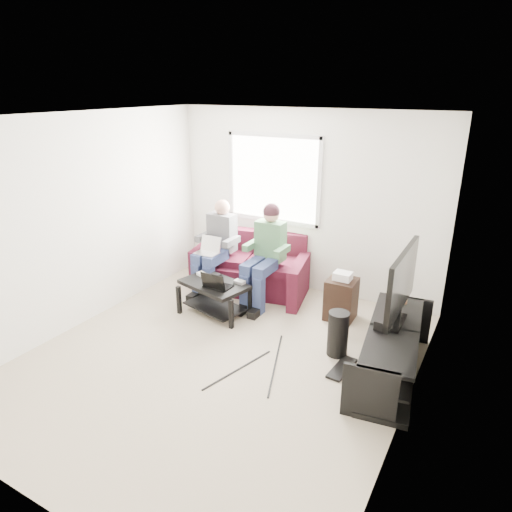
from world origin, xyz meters
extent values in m
plane|color=tan|center=(0.00, 0.00, 0.00)|extent=(4.50, 4.50, 0.00)
plane|color=white|center=(0.00, 0.00, 2.60)|extent=(4.50, 4.50, 0.00)
plane|color=white|center=(0.00, 2.25, 1.30)|extent=(4.50, 0.00, 4.50)
plane|color=white|center=(0.00, -2.25, 1.30)|extent=(4.50, 0.00, 4.50)
plane|color=white|center=(-2.00, 0.00, 1.30)|extent=(0.00, 4.50, 4.50)
plane|color=white|center=(2.00, 0.00, 1.30)|extent=(0.00, 4.50, 4.50)
cube|color=white|center=(-0.50, 2.24, 1.60)|extent=(1.40, 0.01, 1.20)
cube|color=silver|center=(-0.50, 2.23, 1.60)|extent=(1.48, 0.04, 1.28)
cube|color=#4C1324|center=(-0.64, 1.77, 0.21)|extent=(1.59, 1.06, 0.41)
cube|color=#4C1324|center=(-0.64, 2.11, 0.62)|extent=(1.47, 0.50, 0.42)
cube|color=#4C1324|center=(-1.45, 1.77, 0.29)|extent=(0.33, 0.89, 0.59)
cube|color=#4C1324|center=(0.16, 1.77, 0.29)|extent=(0.33, 0.89, 0.59)
cube|color=#4C1324|center=(-1.01, 1.75, 0.46)|extent=(0.81, 0.79, 0.10)
cube|color=#4C1324|center=(-0.28, 1.75, 0.46)|extent=(0.81, 0.79, 0.10)
cube|color=navy|center=(-1.14, 1.35, 0.58)|extent=(0.16, 0.45, 0.14)
cube|color=navy|center=(-0.94, 1.35, 0.58)|extent=(0.16, 0.45, 0.14)
cube|color=navy|center=(-1.14, 1.16, 0.26)|extent=(0.13, 0.13, 0.51)
cube|color=navy|center=(-0.94, 1.16, 0.26)|extent=(0.13, 0.13, 0.51)
cube|color=#5C5C62|center=(-1.04, 1.67, 0.86)|extent=(0.40, 0.22, 0.55)
sphere|color=tan|center=(-1.04, 1.69, 1.23)|extent=(0.22, 0.22, 0.22)
cube|color=navy|center=(-0.34, 1.35, 0.58)|extent=(0.16, 0.45, 0.14)
cube|color=navy|center=(-0.14, 1.35, 0.58)|extent=(0.16, 0.45, 0.14)
cube|color=navy|center=(-0.34, 1.16, 0.26)|extent=(0.13, 0.13, 0.51)
cube|color=navy|center=(-0.14, 1.16, 0.26)|extent=(0.13, 0.13, 0.51)
cube|color=#5A5D5D|center=(-0.24, 1.67, 0.86)|extent=(0.40, 0.22, 0.55)
sphere|color=tan|center=(-0.24, 1.69, 1.23)|extent=(0.22, 0.22, 0.22)
sphere|color=#30181F|center=(-0.24, 1.69, 1.27)|extent=(0.23, 0.23, 0.23)
cube|color=black|center=(-0.66, 0.88, 0.42)|extent=(0.98, 0.73, 0.05)
cube|color=black|center=(-0.66, 0.88, 0.10)|extent=(0.89, 0.63, 0.02)
cube|color=black|center=(-1.07, 0.64, 0.20)|extent=(0.05, 0.05, 0.39)
cube|color=black|center=(-0.25, 0.64, 0.20)|extent=(0.05, 0.05, 0.39)
cube|color=black|center=(-1.07, 1.12, 0.20)|extent=(0.05, 0.05, 0.39)
cube|color=black|center=(-0.25, 1.12, 0.20)|extent=(0.05, 0.05, 0.39)
cube|color=silver|center=(-0.94, 1.00, 0.46)|extent=(0.16, 0.13, 0.04)
cube|color=black|center=(-0.76, 1.06, 0.46)|extent=(0.15, 0.11, 0.04)
cube|color=gray|center=(-0.36, 1.03, 0.46)|extent=(0.15, 0.10, 0.04)
cube|color=black|center=(1.74, 0.63, 0.53)|extent=(0.72, 1.71, 0.04)
cube|color=black|center=(1.74, 0.63, 0.28)|extent=(0.68, 1.65, 0.03)
cube|color=black|center=(1.74, 0.63, 0.03)|extent=(0.72, 1.71, 0.06)
cube|color=black|center=(1.74, -0.18, 0.28)|extent=(0.50, 0.11, 0.55)
cube|color=black|center=(1.74, 1.44, 0.28)|extent=(0.50, 0.11, 0.55)
cube|color=black|center=(1.74, 0.73, 0.57)|extent=(0.12, 0.40, 0.04)
cube|color=black|center=(1.74, 0.73, 0.65)|extent=(0.06, 0.06, 0.12)
cube|color=black|center=(1.74, 0.73, 1.04)|extent=(0.05, 1.10, 0.65)
cube|color=#E13587|center=(1.71, 0.73, 1.04)|extent=(0.01, 1.01, 0.58)
cube|color=black|center=(1.62, 0.73, 0.60)|extent=(0.12, 0.50, 0.10)
cylinder|color=#9E6344|center=(1.69, 1.26, 0.61)|extent=(0.08, 0.08, 0.12)
cube|color=silver|center=(1.74, 0.23, 0.32)|extent=(0.30, 0.22, 0.06)
cube|color=gray|center=(1.74, 0.93, 0.33)|extent=(0.34, 0.26, 0.08)
cube|color=black|center=(1.74, 0.58, 0.33)|extent=(0.38, 0.30, 0.07)
cylinder|color=black|center=(1.12, 0.72, 0.26)|extent=(0.23, 0.23, 0.53)
cube|color=black|center=(1.27, 0.46, 0.01)|extent=(0.20, 0.50, 0.03)
cube|color=black|center=(0.86, 1.56, 0.27)|extent=(0.37, 0.37, 0.55)
cube|color=silver|center=(0.86, 1.56, 0.60)|extent=(0.22, 0.18, 0.10)
camera|label=1|loc=(2.51, -3.63, 2.87)|focal=32.00mm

